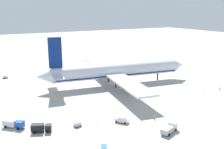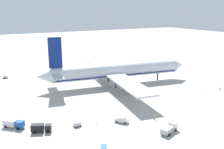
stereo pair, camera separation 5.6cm
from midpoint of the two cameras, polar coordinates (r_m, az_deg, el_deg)
The scene contains 14 objects.
ground_plane at distance 128.82m, azimuth 1.32°, elevation -2.14°, with size 600.00×600.00×0.00m, color #ADA8A0.
airliner at distance 126.50m, azimuth 0.81°, elevation 0.82°, with size 76.83×76.31×24.50m.
service_truck_0 at distance 81.76m, azimuth 12.59°, elevation -11.56°, with size 7.19×4.52×2.52m.
service_truck_3 at distance 82.91m, azimuth -15.49°, elevation -11.26°, with size 6.24×4.31×2.58m.
service_truck_4 at distance 88.45m, azimuth -21.01°, elevation -10.07°, with size 6.36×6.39×2.45m.
service_van at distance 86.47m, azimuth 2.19°, elevation -9.91°, with size 4.28×4.61×1.97m.
baggage_cart_0 at distance 150.86m, azimuth -22.57°, elevation -0.47°, with size 3.32×1.62×1.54m.
baggage_cart_1 at distance 177.96m, azimuth 10.48°, elevation 2.34°, with size 1.73×3.60×0.40m.
baggage_cart_2 at distance 84.46m, azimuth -7.66°, elevation -10.82°, with size 3.05×1.88×1.49m.
ground_worker_0 at distance 129.04m, azimuth 22.79°, elevation -2.86°, with size 0.56×0.56×1.69m.
ground_worker_1 at distance 89.89m, azimuth 9.39°, elevation -9.26°, with size 0.44×0.44×1.66m.
traffic_cone_0 at distance 123.67m, azimuth 19.63°, elevation -3.57°, with size 0.36×0.36×0.55m, color orange.
traffic_cone_1 at distance 84.95m, azimuth -3.38°, elevation -10.95°, with size 0.36×0.36×0.55m, color orange.
traffic_cone_2 at distance 158.29m, azimuth -16.83°, elevation 0.47°, with size 0.36×0.36×0.55m, color orange.
Camera 2 is at (-63.16, -106.17, 36.52)m, focal length 41.29 mm.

